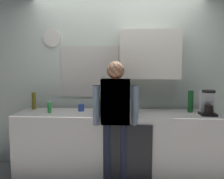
% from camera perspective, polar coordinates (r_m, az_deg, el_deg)
% --- Properties ---
extents(kitchen_counter, '(2.74, 0.64, 0.89)m').
position_cam_1_polar(kitchen_counter, '(3.63, 0.99, -12.18)').
color(kitchen_counter, beige).
rests_on(kitchen_counter, ground_plane).
extents(dishwasher_panel, '(0.56, 0.02, 0.80)m').
position_cam_1_polar(dishwasher_panel, '(3.33, 4.01, -14.76)').
color(dishwasher_panel, black).
rests_on(dishwasher_panel, ground_plane).
extents(back_wall_assembly, '(4.34, 0.42, 2.60)m').
position_cam_1_polar(back_wall_assembly, '(3.84, 2.03, 2.75)').
color(back_wall_assembly, silver).
rests_on(back_wall_assembly, ground_plane).
extents(coffee_maker, '(0.20, 0.20, 0.33)m').
position_cam_1_polar(coffee_maker, '(3.59, 20.59, -3.00)').
color(coffee_maker, black).
rests_on(coffee_maker, kitchen_counter).
extents(bottle_amber_beer, '(0.06, 0.06, 0.23)m').
position_cam_1_polar(bottle_amber_beer, '(3.43, 0.99, -3.57)').
color(bottle_amber_beer, brown).
rests_on(bottle_amber_beer, kitchen_counter).
extents(bottle_olive_oil, '(0.06, 0.06, 0.25)m').
position_cam_1_polar(bottle_olive_oil, '(3.93, -17.08, -2.42)').
color(bottle_olive_oil, olive).
rests_on(bottle_olive_oil, kitchen_counter).
extents(bottle_green_wine, '(0.07, 0.07, 0.30)m').
position_cam_1_polar(bottle_green_wine, '(3.69, 17.17, -2.58)').
color(bottle_green_wine, '#195923').
rests_on(bottle_green_wine, kitchen_counter).
extents(cup_blue_mug, '(0.08, 0.08, 0.10)m').
position_cam_1_polar(cup_blue_mug, '(3.65, -6.91, -4.04)').
color(cup_blue_mug, '#3351B2').
rests_on(cup_blue_mug, kitchen_counter).
extents(potted_plant, '(0.15, 0.15, 0.23)m').
position_cam_1_polar(potted_plant, '(3.37, -2.83, -3.45)').
color(potted_plant, '#9E5638').
rests_on(potted_plant, kitchen_counter).
extents(dish_soap, '(0.06, 0.06, 0.18)m').
position_cam_1_polar(dish_soap, '(3.60, -13.82, -3.87)').
color(dish_soap, green).
rests_on(dish_soap, kitchen_counter).
extents(storage_canister, '(0.14, 0.14, 0.17)m').
position_cam_1_polar(storage_canister, '(3.53, 4.93, -3.79)').
color(storage_canister, silver).
rests_on(storage_canister, kitchen_counter).
extents(person_at_sink, '(0.57, 0.22, 1.60)m').
position_cam_1_polar(person_at_sink, '(3.20, 0.80, -5.38)').
color(person_at_sink, brown).
rests_on(person_at_sink, ground_plane).
extents(person_guest, '(0.57, 0.22, 1.60)m').
position_cam_1_polar(person_guest, '(3.20, 0.80, -5.38)').
color(person_guest, '#3F4766').
rests_on(person_guest, ground_plane).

